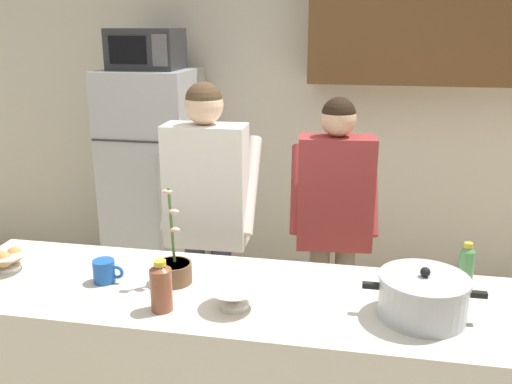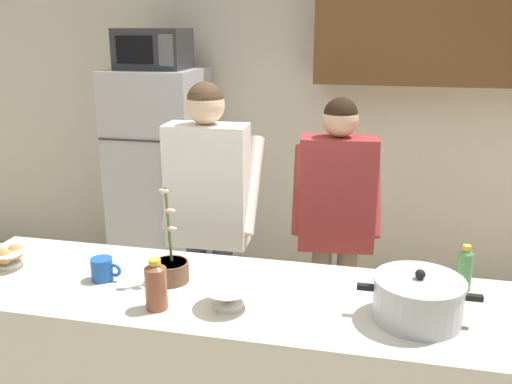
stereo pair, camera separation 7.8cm
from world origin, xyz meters
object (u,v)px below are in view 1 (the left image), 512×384
(microwave, at_px, (146,49))
(empty_bowl, at_px, (234,296))
(person_near_pot, at_px, (207,201))
(person_by_sink, at_px, (334,209))
(refrigerator, at_px, (155,180))
(bottle_mid_counter, at_px, (466,265))
(cooking_pot, at_px, (423,297))
(bread_bowl, at_px, (6,259))
(coffee_mug, at_px, (105,271))
(bottle_near_edge, at_px, (161,286))
(potted_orchid, at_px, (174,269))

(microwave, distance_m, empty_bowl, 2.37)
(person_near_pot, distance_m, person_by_sink, 0.69)
(refrigerator, relative_size, bottle_mid_counter, 8.58)
(cooking_pot, relative_size, empty_bowl, 2.14)
(bread_bowl, xyz_separation_m, bottle_mid_counter, (1.92, 0.21, 0.04))
(coffee_mug, bearing_deg, refrigerator, 105.07)
(empty_bowl, bearing_deg, bottle_mid_counter, 21.40)
(bread_bowl, bearing_deg, bottle_near_edge, -14.52)
(refrigerator, height_order, cooking_pot, refrigerator)
(coffee_mug, height_order, empty_bowl, coffee_mug)
(bread_bowl, bearing_deg, potted_orchid, 2.06)
(coffee_mug, distance_m, potted_orchid, 0.29)
(empty_bowl, bearing_deg, coffee_mug, 169.11)
(refrigerator, bearing_deg, person_by_sink, -33.47)
(refrigerator, distance_m, bread_bowl, 1.85)
(microwave, bearing_deg, cooking_pot, -47.07)
(bottle_near_edge, bearing_deg, person_by_sink, 62.91)
(coffee_mug, height_order, potted_orchid, potted_orchid)
(potted_orchid, bearing_deg, cooking_pot, -5.80)
(bread_bowl, height_order, potted_orchid, potted_orchid)
(bottle_mid_counter, height_order, potted_orchid, potted_orchid)
(refrigerator, bearing_deg, coffee_mug, -74.93)
(person_near_pot, distance_m, coffee_mug, 0.79)
(potted_orchid, bearing_deg, person_by_sink, 55.88)
(person_near_pot, bearing_deg, cooking_pot, -37.76)
(cooking_pot, xyz_separation_m, potted_orchid, (-0.98, 0.10, -0.02))
(refrigerator, relative_size, potted_orchid, 3.98)
(microwave, xyz_separation_m, empty_bowl, (1.07, -1.95, -0.81))
(person_by_sink, relative_size, empty_bowl, 7.83)
(cooking_pot, bearing_deg, person_near_pot, 142.24)
(cooking_pot, bearing_deg, empty_bowl, -174.92)
(cooking_pot, distance_m, bottle_near_edge, 0.95)
(bottle_mid_counter, distance_m, potted_orchid, 1.19)
(refrigerator, height_order, bottle_mid_counter, refrigerator)
(bread_bowl, distance_m, bottle_near_edge, 0.81)
(microwave, xyz_separation_m, potted_orchid, (0.78, -1.79, -0.80))
(bread_bowl, bearing_deg, person_near_pot, 46.32)
(refrigerator, xyz_separation_m, bread_bowl, (0.04, -1.84, 0.15))
(refrigerator, xyz_separation_m, coffee_mug, (0.50, -1.86, 0.15))
(refrigerator, distance_m, empty_bowl, 2.25)
(microwave, bearing_deg, bottle_mid_counter, -39.46)
(bottle_mid_counter, bearing_deg, potted_orchid, -171.05)
(cooking_pot, bearing_deg, bottle_near_edge, -172.23)
(person_by_sink, relative_size, cooking_pot, 3.66)
(person_by_sink, bearing_deg, empty_bowl, -106.65)
(bottle_mid_counter, bearing_deg, bottle_near_edge, -160.08)
(person_by_sink, height_order, coffee_mug, person_by_sink)
(bottle_mid_counter, bearing_deg, person_near_pot, 157.19)
(refrigerator, bearing_deg, person_near_pot, -56.82)
(refrigerator, height_order, person_near_pot, person_near_pot)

